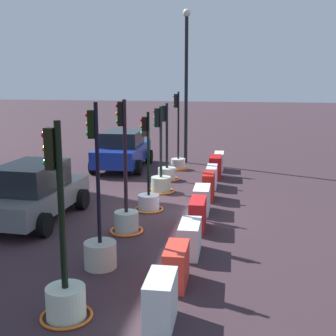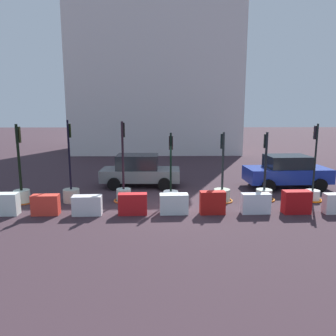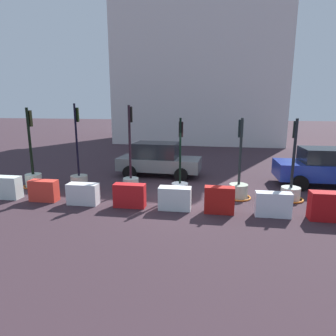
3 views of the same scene
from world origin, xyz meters
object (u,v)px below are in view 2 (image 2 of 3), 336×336
(traffic_light_1, at_px, (71,190))
(traffic_light_5, at_px, (264,191))
(traffic_light_3, at_px, (171,192))
(construction_barrier_5, at_px, (212,203))
(traffic_light_2, at_px, (124,190))
(construction_barrier_1, at_px, (46,205))
(car_grey_saloon, at_px, (140,171))
(car_blue_estate, at_px, (287,171))
(traffic_light_6, at_px, (313,190))
(construction_barrier_0, at_px, (6,204))
(construction_barrier_7, at_px, (296,202))
(traffic_light_4, at_px, (222,191))
(construction_barrier_4, at_px, (174,204))
(construction_barrier_2, at_px, (87,205))
(construction_barrier_3, at_px, (133,204))
(construction_barrier_6, at_px, (256,203))
(traffic_light_0, at_px, (21,190))

(traffic_light_1, relative_size, traffic_light_5, 1.17)
(traffic_light_3, relative_size, construction_barrier_5, 3.08)
(traffic_light_2, height_order, construction_barrier_1, traffic_light_2)
(car_grey_saloon, bearing_deg, car_blue_estate, -3.24)
(traffic_light_6, distance_m, construction_barrier_0, 12.98)
(traffic_light_3, height_order, construction_barrier_0, traffic_light_3)
(construction_barrier_7, distance_m, car_grey_saloon, 8.04)
(construction_barrier_1, bearing_deg, construction_barrier_7, -0.10)
(construction_barrier_1, height_order, car_grey_saloon, car_grey_saloon)
(traffic_light_4, distance_m, car_blue_estate, 4.63)
(construction_barrier_1, relative_size, car_blue_estate, 0.24)
(traffic_light_5, bearing_deg, construction_barrier_1, -168.37)
(traffic_light_3, height_order, traffic_light_6, traffic_light_6)
(traffic_light_1, xyz_separation_m, traffic_light_3, (4.41, -0.09, -0.10))
(traffic_light_6, xyz_separation_m, construction_barrier_5, (-4.80, -1.81, -0.01))
(construction_barrier_0, xyz_separation_m, construction_barrier_4, (6.55, 0.01, -0.03))
(construction_barrier_2, distance_m, car_grey_saloon, 5.09)
(traffic_light_1, distance_m, traffic_light_5, 8.64)
(construction_barrier_3, xyz_separation_m, construction_barrier_7, (6.45, 0.02, 0.03))
(traffic_light_3, bearing_deg, construction_barrier_6, -27.10)
(construction_barrier_4, xyz_separation_m, construction_barrier_6, (3.23, -0.03, 0.01))
(traffic_light_6, distance_m, construction_barrier_6, 3.56)
(construction_barrier_6, bearing_deg, construction_barrier_3, -179.64)
(traffic_light_5, distance_m, traffic_light_6, 2.16)
(construction_barrier_2, relative_size, construction_barrier_4, 1.01)
(construction_barrier_4, bearing_deg, car_grey_saloon, 109.36)
(construction_barrier_0, height_order, construction_barrier_1, construction_barrier_0)
(traffic_light_5, bearing_deg, construction_barrier_3, -161.55)
(construction_barrier_3, xyz_separation_m, car_grey_saloon, (-0.04, 4.75, 0.42))
(car_grey_saloon, bearing_deg, construction_barrier_3, -89.57)
(construction_barrier_5, distance_m, construction_barrier_6, 1.72)
(traffic_light_1, xyz_separation_m, traffic_light_5, (8.64, 0.11, -0.11))
(traffic_light_2, height_order, traffic_light_6, traffic_light_2)
(traffic_light_2, bearing_deg, construction_barrier_0, -157.53)
(traffic_light_1, xyz_separation_m, traffic_light_6, (10.80, -0.01, -0.08))
(traffic_light_2, xyz_separation_m, construction_barrier_3, (0.56, -1.86, -0.11))
(traffic_light_3, distance_m, car_blue_estate, 6.69)
(traffic_light_5, relative_size, car_blue_estate, 0.71)
(traffic_light_0, bearing_deg, construction_barrier_7, -8.43)
(construction_barrier_2, bearing_deg, construction_barrier_3, 0.65)
(construction_barrier_2, height_order, car_grey_saloon, car_grey_saloon)
(traffic_light_0, height_order, car_grey_saloon, traffic_light_0)
(traffic_light_6, relative_size, construction_barrier_5, 3.47)
(construction_barrier_2, xyz_separation_m, construction_barrier_4, (3.38, 0.08, 0.01))
(traffic_light_0, xyz_separation_m, car_blue_estate, (12.70, 2.59, 0.27))
(traffic_light_6, distance_m, construction_barrier_2, 9.86)
(traffic_light_3, xyz_separation_m, construction_barrier_4, (0.07, -1.66, -0.04))
(construction_barrier_4, bearing_deg, traffic_light_5, 24.15)
(construction_barrier_3, relative_size, construction_barrier_6, 0.99)
(construction_barrier_0, xyz_separation_m, construction_barrier_1, (1.55, -0.01, -0.03))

